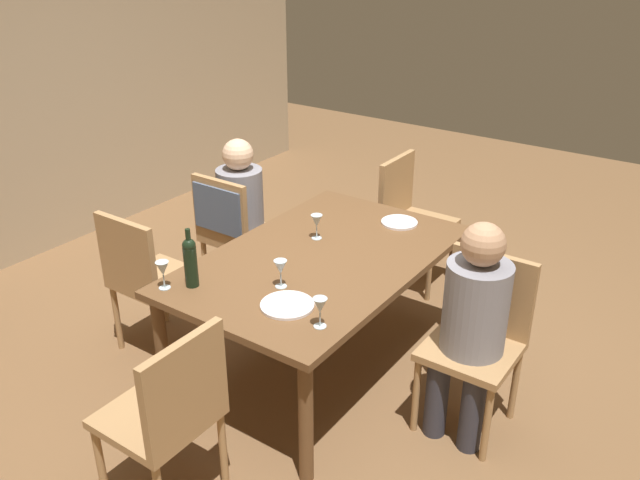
{
  "coord_description": "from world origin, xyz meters",
  "views": [
    {
      "loc": [
        -2.68,
        -1.87,
        2.39
      ],
      "look_at": [
        0.0,
        0.0,
        0.82
      ],
      "focal_mm": 37.16,
      "sensor_mm": 36.0,
      "label": 1
    }
  ],
  "objects_px": {
    "wine_glass_far": "(320,307)",
    "chair_far_right": "(229,223)",
    "chair_left_end": "(170,410)",
    "wine_glass_near_left": "(281,268)",
    "chair_far_left": "(145,274)",
    "chair_near": "(479,330)",
    "person_man_bearded": "(473,318)",
    "wine_glass_near_right": "(317,222)",
    "dining_table": "(320,268)",
    "wine_glass_centre": "(163,270)",
    "dinner_plate_guest_left": "(399,222)",
    "person_woman_host": "(243,207)",
    "chair_right_end": "(409,212)",
    "dinner_plate_host": "(287,305)",
    "wine_bottle_tall_green": "(190,261)"
  },
  "relations": [
    {
      "from": "wine_glass_far",
      "to": "chair_far_right",
      "type": "bearing_deg",
      "value": 57.55
    },
    {
      "from": "chair_left_end",
      "to": "wine_glass_near_left",
      "type": "bearing_deg",
      "value": 3.71
    },
    {
      "from": "chair_far_right",
      "to": "wine_glass_near_left",
      "type": "xyz_separation_m",
      "value": [
        -0.65,
        -0.95,
        0.23
      ]
    },
    {
      "from": "chair_far_left",
      "to": "chair_left_end",
      "type": "bearing_deg",
      "value": -37.16
    },
    {
      "from": "chair_near",
      "to": "person_man_bearded",
      "type": "distance_m",
      "value": 0.17
    },
    {
      "from": "wine_glass_near_right",
      "to": "chair_far_left",
      "type": "bearing_deg",
      "value": 130.16
    },
    {
      "from": "chair_near",
      "to": "dining_table",
      "type": "bearing_deg",
      "value": 5.42
    },
    {
      "from": "chair_near",
      "to": "wine_glass_centre",
      "type": "bearing_deg",
      "value": 31.33
    },
    {
      "from": "chair_far_right",
      "to": "dinner_plate_guest_left",
      "type": "distance_m",
      "value": 1.14
    },
    {
      "from": "person_woman_host",
      "to": "wine_glass_near_left",
      "type": "xyz_separation_m",
      "value": [
        -0.8,
        -0.95,
        0.17
      ]
    },
    {
      "from": "wine_glass_centre",
      "to": "wine_glass_far",
      "type": "distance_m",
      "value": 0.86
    },
    {
      "from": "chair_right_end",
      "to": "dinner_plate_host",
      "type": "distance_m",
      "value": 1.79
    },
    {
      "from": "dining_table",
      "to": "wine_glass_near_right",
      "type": "height_order",
      "value": "wine_glass_near_right"
    },
    {
      "from": "person_man_bearded",
      "to": "dinner_plate_host",
      "type": "bearing_deg",
      "value": 33.93
    },
    {
      "from": "chair_left_end",
      "to": "dinner_plate_guest_left",
      "type": "relative_size",
      "value": 4.12
    },
    {
      "from": "person_man_bearded",
      "to": "wine_glass_far",
      "type": "distance_m",
      "value": 0.77
    },
    {
      "from": "chair_near",
      "to": "chair_left_end",
      "type": "bearing_deg",
      "value": 57.81
    },
    {
      "from": "wine_bottle_tall_green",
      "to": "chair_near",
      "type": "bearing_deg",
      "value": -60.08
    },
    {
      "from": "wine_glass_far",
      "to": "dinner_plate_guest_left",
      "type": "distance_m",
      "value": 1.26
    },
    {
      "from": "chair_right_end",
      "to": "person_man_bearded",
      "type": "bearing_deg",
      "value": 38.6
    },
    {
      "from": "chair_far_left",
      "to": "dinner_plate_host",
      "type": "relative_size",
      "value": 3.5
    },
    {
      "from": "chair_far_left",
      "to": "wine_glass_near_right",
      "type": "distance_m",
      "value": 1.05
    },
    {
      "from": "chair_far_right",
      "to": "wine_glass_far",
      "type": "relative_size",
      "value": 6.17
    },
    {
      "from": "person_woman_host",
      "to": "dining_table",
      "type": "bearing_deg",
      "value": -24.06
    },
    {
      "from": "wine_glass_near_right",
      "to": "dinner_plate_host",
      "type": "distance_m",
      "value": 0.78
    },
    {
      "from": "wine_glass_near_left",
      "to": "dinner_plate_guest_left",
      "type": "relative_size",
      "value": 0.67
    },
    {
      "from": "wine_glass_centre",
      "to": "wine_glass_far",
      "type": "height_order",
      "value": "same"
    },
    {
      "from": "chair_left_end",
      "to": "wine_glass_far",
      "type": "bearing_deg",
      "value": -26.05
    },
    {
      "from": "wine_bottle_tall_green",
      "to": "person_woman_host",
      "type": "bearing_deg",
      "value": 28.63
    },
    {
      "from": "wine_bottle_tall_green",
      "to": "wine_glass_near_right",
      "type": "xyz_separation_m",
      "value": [
        0.82,
        -0.2,
        -0.04
      ]
    },
    {
      "from": "chair_near",
      "to": "dinner_plate_guest_left",
      "type": "height_order",
      "value": "chair_near"
    },
    {
      "from": "chair_left_end",
      "to": "person_man_bearded",
      "type": "distance_m",
      "value": 1.47
    },
    {
      "from": "dining_table",
      "to": "wine_glass_far",
      "type": "height_order",
      "value": "wine_glass_far"
    },
    {
      "from": "wine_glass_centre",
      "to": "wine_glass_far",
      "type": "xyz_separation_m",
      "value": [
        0.16,
        -0.85,
        0.0
      ]
    },
    {
      "from": "wine_glass_centre",
      "to": "person_man_bearded",
      "type": "bearing_deg",
      "value": -62.28
    },
    {
      "from": "dinner_plate_guest_left",
      "to": "person_woman_host",
      "type": "bearing_deg",
      "value": 102.44
    },
    {
      "from": "chair_left_end",
      "to": "person_woman_host",
      "type": "distance_m",
      "value": 1.93
    },
    {
      "from": "dining_table",
      "to": "wine_glass_far",
      "type": "bearing_deg",
      "value": -145.09
    },
    {
      "from": "chair_near",
      "to": "chair_far_left",
      "type": "height_order",
      "value": "same"
    },
    {
      "from": "chair_right_end",
      "to": "wine_bottle_tall_green",
      "type": "relative_size",
      "value": 2.91
    },
    {
      "from": "dining_table",
      "to": "wine_glass_centre",
      "type": "relative_size",
      "value": 11.46
    },
    {
      "from": "person_man_bearded",
      "to": "wine_glass_near_left",
      "type": "relative_size",
      "value": 7.76
    },
    {
      "from": "person_man_bearded",
      "to": "wine_glass_near_right",
      "type": "relative_size",
      "value": 7.76
    },
    {
      "from": "chair_far_right",
      "to": "person_woman_host",
      "type": "xyz_separation_m",
      "value": [
        0.15,
        0.0,
        0.06
      ]
    },
    {
      "from": "chair_far_left",
      "to": "wine_glass_near_right",
      "type": "bearing_deg",
      "value": 40.16
    },
    {
      "from": "person_man_bearded",
      "to": "dinner_plate_host",
      "type": "distance_m",
      "value": 0.9
    },
    {
      "from": "chair_right_end",
      "to": "person_woman_host",
      "type": "height_order",
      "value": "person_woman_host"
    },
    {
      "from": "person_woman_host",
      "to": "chair_far_right",
      "type": "bearing_deg",
      "value": -90.0
    },
    {
      "from": "dining_table",
      "to": "dinner_plate_guest_left",
      "type": "distance_m",
      "value": 0.67
    },
    {
      "from": "person_woman_host",
      "to": "person_man_bearded",
      "type": "relative_size",
      "value": 0.98
    }
  ]
}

